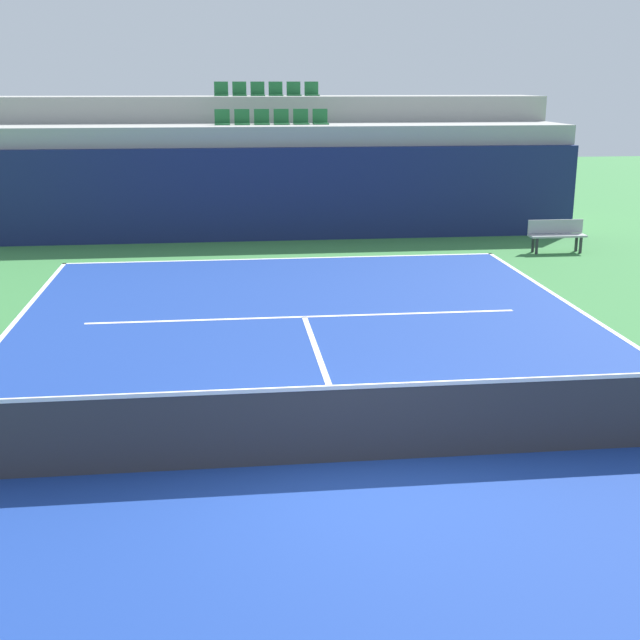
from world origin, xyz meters
TOP-DOWN VIEW (x-y plane):
  - ground_plane at (0.00, 0.00)m, footprint 80.00×80.00m
  - court_surface at (0.00, 0.00)m, footprint 11.00×24.00m
  - baseline_far at (0.00, 11.95)m, footprint 11.00×0.10m
  - service_line_far at (0.00, 6.40)m, footprint 8.26×0.10m
  - centre_service_line at (0.00, 3.20)m, footprint 0.10×6.40m
  - back_wall at (0.00, 14.65)m, footprint 17.46×0.30m
  - stands_tier_lower at (0.00, 16.00)m, footprint 17.46×2.40m
  - stands_tier_upper at (0.00, 18.40)m, footprint 17.46×2.40m
  - seating_row_lower at (0.00, 16.09)m, footprint 3.31×0.44m
  - seating_row_upper at (0.00, 18.49)m, footprint 3.31×0.44m
  - tennis_net at (0.00, 0.00)m, footprint 11.08×0.08m
  - player_bench at (7.24, 12.02)m, footprint 1.50×0.40m

SIDE VIEW (x-z plane):
  - ground_plane at x=0.00m, z-range 0.00..0.00m
  - court_surface at x=0.00m, z-range 0.00..0.01m
  - baseline_far at x=0.00m, z-range 0.01..0.01m
  - service_line_far at x=0.00m, z-range 0.01..0.01m
  - centre_service_line at x=0.00m, z-range 0.01..0.01m
  - player_bench at x=7.24m, z-range 0.08..0.93m
  - tennis_net at x=0.00m, z-range -0.03..1.04m
  - back_wall at x=0.00m, z-range 0.00..2.59m
  - stands_tier_lower at x=0.00m, z-range 0.00..3.15m
  - stands_tier_upper at x=0.00m, z-range 0.00..3.92m
  - seating_row_lower at x=0.00m, z-range 3.06..3.50m
  - seating_row_upper at x=0.00m, z-range 3.82..4.26m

